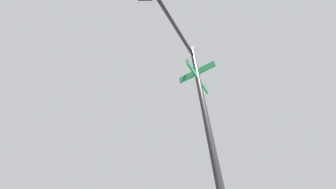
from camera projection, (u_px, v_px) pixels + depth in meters
traffic_signal_near at (179, 59)px, 3.54m from camera, size 1.76×2.53×6.43m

